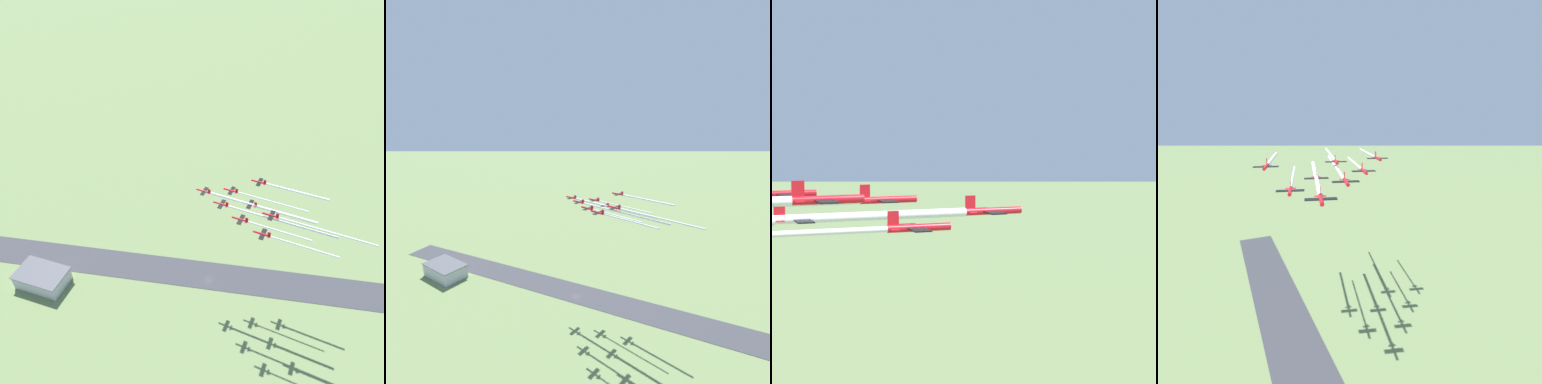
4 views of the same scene
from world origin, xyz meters
TOP-DOWN VIEW (x-y plane):
  - jet_0 at (-5.32, 2.86)m, footprint 8.15×7.74m
  - jet_1 at (6.60, -6.01)m, footprint 8.15×7.74m
  - jet_2 at (8.23, 8.97)m, footprint 8.15×7.74m
  - jet_3 at (18.53, -14.89)m, footprint 8.15×7.74m
  - jet_4 at (20.15, 0.09)m, footprint 8.15×7.74m
  - jet_5 at (21.78, 15.08)m, footprint 8.15×7.74m
  - jet_6 at (30.45, -23.77)m, footprint 8.15×7.74m
  - jet_7 at (32.08, -8.78)m, footprint 8.15×7.74m
  - smoke_trail_0 at (24.31, -0.36)m, footprint 51.98×6.80m
  - smoke_trail_1 at (37.13, -9.33)m, footprint 53.75×6.79m
  - smoke_trail_2 at (30.62, 6.54)m, footprint 37.46×4.80m
  - smoke_trail_3 at (37.28, -16.93)m, footprint 30.20×4.04m
  - smoke_trail_4 at (39.07, -1.96)m, footprint 30.57×4.67m
  - smoke_trail_5 at (41.77, 12.91)m, footprint 32.70×4.66m
  - smoke_trail_6 at (49.02, -25.78)m, footprint 29.83×3.98m
  - smoke_trail_7 at (57.88, -11.58)m, footprint 44.30×5.68m

SIDE VIEW (x-z plane):
  - smoke_trail_2 at x=30.62m, z-range 68.11..68.85m
  - jet_2 at x=8.23m, z-range 67.16..69.88m
  - smoke_trail_4 at x=39.07m, z-range 68.48..69.85m
  - jet_4 at x=20.15m, z-range 67.84..70.56m
  - smoke_trail_0 at x=24.31m, z-range 68.66..69.84m
  - jet_0 at x=-5.32m, z-range 67.93..70.65m
  - smoke_trail_1 at x=37.13m, z-range 70.01..70.98m
  - jet_1 at x=6.60m, z-range 69.18..71.90m
  - smoke_trail_3 at x=37.28m, z-range 70.68..71.45m
  - jet_3 at x=18.53m, z-range 69.74..72.46m
  - smoke_trail_7 at x=57.88m, z-range 71.98..72.86m
  - jet_7 at x=32.08m, z-range 71.10..73.82m
  - smoke_trail_5 at x=41.77m, z-range 72.59..73.72m
  - jet_5 at x=21.78m, z-range 71.83..74.56m
  - smoke_trail_6 at x=49.02m, z-range 72.98..73.73m
  - jet_6 at x=30.45m, z-range 72.04..74.76m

